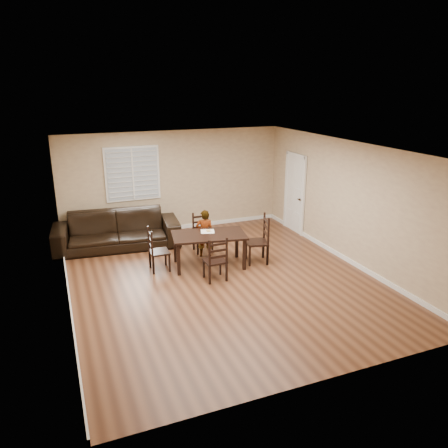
% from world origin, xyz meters
% --- Properties ---
extents(ground, '(7.00, 7.00, 0.00)m').
position_xyz_m(ground, '(0.00, 0.00, 0.00)').
color(ground, brown).
rests_on(ground, ground).
extents(room, '(6.04, 7.04, 2.72)m').
position_xyz_m(room, '(0.04, 0.18, 1.81)').
color(room, '#C6B086').
rests_on(room, ground).
extents(dining_table, '(1.71, 1.16, 0.74)m').
position_xyz_m(dining_table, '(-0.00, 0.77, 0.65)').
color(dining_table, black).
rests_on(dining_table, ground).
extents(chair_near, '(0.43, 0.40, 0.93)m').
position_xyz_m(chair_near, '(0.16, 1.76, 0.42)').
color(chair_near, black).
rests_on(chair_near, ground).
extents(chair_far, '(0.43, 0.40, 0.95)m').
position_xyz_m(chair_far, '(-0.13, -0.05, 0.43)').
color(chair_far, black).
rests_on(chair_far, ground).
extents(chair_left, '(0.41, 0.44, 0.96)m').
position_xyz_m(chair_left, '(-1.19, 0.97, 0.43)').
color(chair_left, black).
rests_on(chair_left, ground).
extents(chair_right, '(0.57, 0.59, 1.10)m').
position_xyz_m(chair_right, '(1.19, 0.55, 0.50)').
color(chair_right, black).
rests_on(chair_right, ground).
extents(child, '(0.48, 0.39, 1.12)m').
position_xyz_m(child, '(0.10, 1.34, 0.56)').
color(child, gray).
rests_on(child, ground).
extents(napkin, '(0.36, 0.36, 0.00)m').
position_xyz_m(napkin, '(0.03, 0.95, 0.74)').
color(napkin, beige).
rests_on(napkin, dining_table).
extents(donut, '(0.10, 0.10, 0.04)m').
position_xyz_m(donut, '(0.05, 0.95, 0.76)').
color(donut, gold).
rests_on(donut, napkin).
extents(sofa, '(3.10, 1.47, 0.87)m').
position_xyz_m(sofa, '(-1.70, 2.71, 0.44)').
color(sofa, black).
rests_on(sofa, ground).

